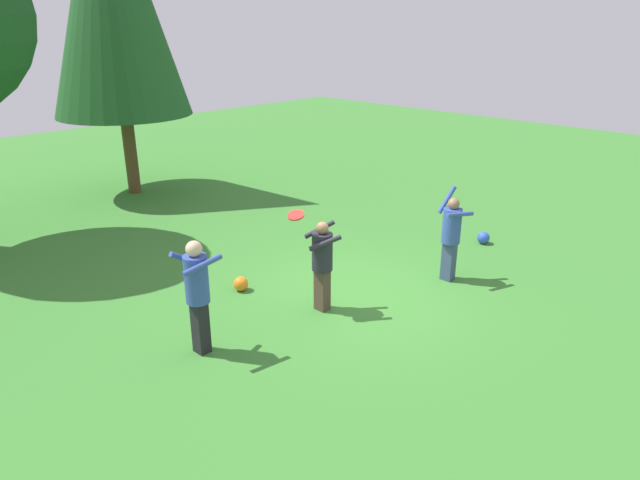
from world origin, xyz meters
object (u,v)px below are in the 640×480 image
person_catcher (197,288)px  ball_orange (241,284)px  person_thrower (451,232)px  frisbee (296,215)px  person_bystander (322,259)px  ball_blue (483,238)px

person_catcher → ball_orange: bearing=39.3°
person_thrower → frisbee: 3.15m
person_bystander → ball_orange: 1.80m
frisbee → ball_orange: frisbee is taller
person_thrower → ball_orange: bearing=-17.7°
frisbee → ball_blue: size_ratio=1.28×
ball_orange → ball_blue: bearing=-20.9°
person_bystander → frisbee: 0.89m
person_bystander → frisbee: frisbee is taller
person_thrower → ball_blue: size_ratio=6.55×
person_catcher → ball_orange: person_catcher is taller
frisbee → ball_orange: (-0.15, 1.31, -1.57)m
person_thrower → person_bystander: person_thrower is taller
person_bystander → ball_orange: size_ratio=5.85×
person_thrower → person_catcher: size_ratio=1.01×
person_bystander → ball_orange: bearing=-38.8°
person_bystander → ball_blue: bearing=-152.2°
person_thrower → person_bystander: (-2.49, 0.87, -0.03)m
person_thrower → person_catcher: bearing=6.4°
person_catcher → ball_orange: size_ratio=6.55×
frisbee → person_catcher: bearing=176.1°
person_thrower → ball_blue: (2.14, 0.44, -0.81)m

